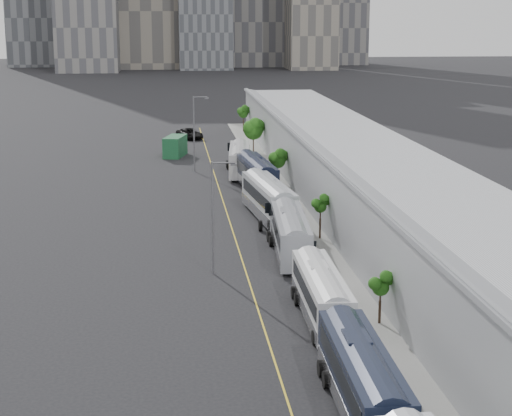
{
  "coord_description": "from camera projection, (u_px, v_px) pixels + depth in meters",
  "views": [
    {
      "loc": [
        -7.62,
        -20.38,
        20.1
      ],
      "look_at": [
        0.37,
        54.91,
        3.0
      ],
      "focal_mm": 60.0,
      "sensor_mm": 36.0,
      "label": 1
    }
  ],
  "objects": [
    {
      "name": "bus_5",
      "position": [
        256.0,
        177.0,
        99.58
      ],
      "size": [
        3.83,
        13.65,
        3.94
      ],
      "rotation": [
        0.0,
        0.0,
        0.08
      ],
      "color": "black",
      "rests_on": "ground"
    },
    {
      "name": "tree_1",
      "position": [
        381.0,
        286.0,
        56.26
      ],
      "size": [
        1.17,
        1.17,
        3.36
      ],
      "color": "black",
      "rests_on": "ground"
    },
    {
      "name": "street_lamp_near",
      "position": [
        215.0,
        210.0,
        66.93
      ],
      "size": [
        2.04,
        0.22,
        9.04
      ],
      "color": "#59595E",
      "rests_on": "ground"
    },
    {
      "name": "bus_6",
      "position": [
        240.0,
        162.0,
        110.46
      ],
      "size": [
        3.78,
        13.01,
        3.75
      ],
      "rotation": [
        0.0,
        0.0,
        -0.09
      ],
      "color": "silver",
      "rests_on": "ground"
    },
    {
      "name": "bus_1",
      "position": [
        362.0,
        385.0,
        43.82
      ],
      "size": [
        2.84,
        12.73,
        3.71
      ],
      "rotation": [
        0.0,
        0.0,
        -0.02
      ],
      "color": "black",
      "rests_on": "ground"
    },
    {
      "name": "tree_3",
      "position": [
        278.0,
        158.0,
        103.74
      ],
      "size": [
        1.92,
        1.92,
        4.13
      ],
      "color": "black",
      "rests_on": "ground"
    },
    {
      "name": "suv",
      "position": [
        190.0,
        134.0,
        142.04
      ],
      "size": [
        4.9,
        6.84,
        1.73
      ],
      "primitive_type": "imported",
      "rotation": [
        0.0,
        0.0,
        0.36
      ],
      "color": "black",
      "rests_on": "ground"
    },
    {
      "name": "lane_line",
      "position": [
        236.0,
        240.0,
        78.18
      ],
      "size": [
        0.12,
        160.0,
        0.02
      ],
      "primitive_type": "cube",
      "color": "gold",
      "rests_on": "ground"
    },
    {
      "name": "sidewalk",
      "position": [
        348.0,
        237.0,
        79.25
      ],
      "size": [
        10.0,
        170.0,
        0.12
      ],
      "primitive_type": "cube",
      "color": "gray",
      "rests_on": "ground"
    },
    {
      "name": "bus_4",
      "position": [
        269.0,
        202.0,
        86.03
      ],
      "size": [
        4.16,
        13.96,
        4.02
      ],
      "rotation": [
        0.0,
        0.0,
        0.1
      ],
      "color": "#B2B7BD",
      "rests_on": "ground"
    },
    {
      "name": "bus_2",
      "position": [
        321.0,
        299.0,
        57.42
      ],
      "size": [
        2.72,
        12.14,
        3.54
      ],
      "rotation": [
        0.0,
        0.0,
        -0.02
      ],
      "color": "silver",
      "rests_on": "ground"
    },
    {
      "name": "street_lamp_far",
      "position": [
        195.0,
        129.0,
        111.27
      ],
      "size": [
        2.04,
        0.22,
        9.88
      ],
      "color": "#59595E",
      "rests_on": "ground"
    },
    {
      "name": "tree_2",
      "position": [
        320.0,
        206.0,
        77.74
      ],
      "size": [
        1.16,
        1.16,
        3.86
      ],
      "color": "black",
      "rests_on": "ground"
    },
    {
      "name": "bus_3",
      "position": [
        290.0,
        238.0,
        72.76
      ],
      "size": [
        3.41,
        12.99,
        3.76
      ],
      "rotation": [
        0.0,
        0.0,
        -0.06
      ],
      "color": "gray",
      "rests_on": "ground"
    },
    {
      "name": "tree_5",
      "position": [
        243.0,
        112.0,
        149.48
      ],
      "size": [
        1.73,
        1.73,
        4.49
      ],
      "color": "black",
      "rests_on": "ground"
    },
    {
      "name": "tree_4",
      "position": [
        253.0,
        127.0,
        127.07
      ],
      "size": [
        2.92,
        2.92,
        5.32
      ],
      "color": "black",
      "rests_on": "ground"
    },
    {
      "name": "depot",
      "position": [
        392.0,
        199.0,
        78.9
      ],
      "size": [
        12.45,
        160.4,
        7.2
      ],
      "color": "gray",
      "rests_on": "ground"
    },
    {
      "name": "shipping_container",
      "position": [
        175.0,
        146.0,
        124.31
      ],
      "size": [
        3.72,
        6.16,
        2.95
      ],
      "primitive_type": "cube",
      "rotation": [
        0.0,
        0.0,
        -0.26
      ],
      "color": "#174A2A",
      "rests_on": "ground"
    }
  ]
}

